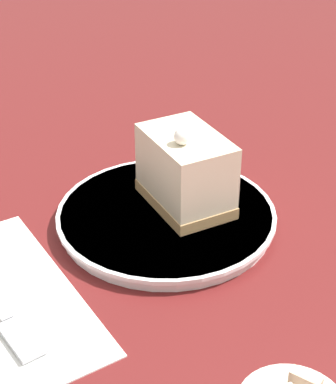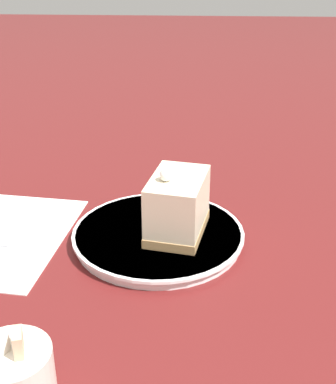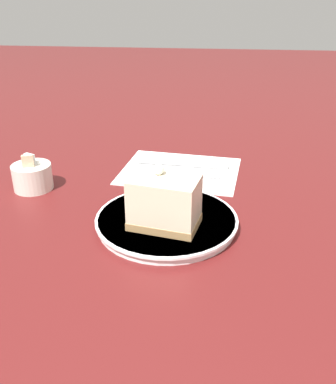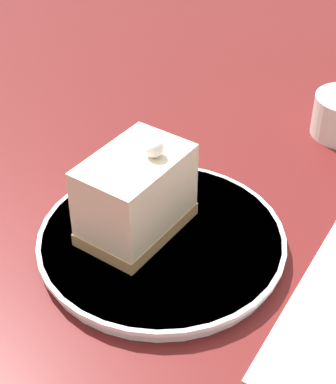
{
  "view_description": "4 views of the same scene",
  "coord_description": "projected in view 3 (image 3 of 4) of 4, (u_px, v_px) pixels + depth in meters",
  "views": [
    {
      "loc": [
        0.3,
        0.44,
        0.37
      ],
      "look_at": [
        -0.02,
        0.04,
        0.05
      ],
      "focal_mm": 60.0,
      "sensor_mm": 36.0,
      "label": 1
    },
    {
      "loc": [
        -0.08,
        0.62,
        0.36
      ],
      "look_at": [
        -0.04,
        0.01,
        0.06
      ],
      "focal_mm": 50.0,
      "sensor_mm": 36.0,
      "label": 2
    },
    {
      "loc": [
        -0.6,
        -0.04,
        0.34
      ],
      "look_at": [
        -0.05,
        0.02,
        0.07
      ],
      "focal_mm": 40.0,
      "sensor_mm": 36.0,
      "label": 3
    },
    {
      "loc": [
        0.15,
        -0.36,
        0.39
      ],
      "look_at": [
        -0.03,
        0.03,
        0.06
      ],
      "focal_mm": 60.0,
      "sensor_mm": 36.0,
      "label": 4
    }
  ],
  "objects": [
    {
      "name": "knife",
      "position": [
        191.0,
        165.0,
        0.88
      ],
      "size": [
        0.02,
        0.19,
        0.0
      ],
      "rotation": [
        0.0,
        0.0,
        -0.04
      ],
      "color": "#B2B2B7",
      "rests_on": "napkin"
    },
    {
      "name": "fork",
      "position": [
        170.0,
        174.0,
        0.84
      ],
      "size": [
        0.02,
        0.16,
        0.0
      ],
      "rotation": [
        0.0,
        0.0,
        -0.04
      ],
      "color": "#B2B2B7",
      "rests_on": "napkin"
    },
    {
      "name": "ground_plane",
      "position": [
        184.0,
        217.0,
        0.69
      ],
      "size": [
        4.0,
        4.0,
        0.0
      ],
      "primitive_type": "plane",
      "color": "#5B1919"
    },
    {
      "name": "napkin",
      "position": [
        180.0,
        171.0,
        0.86
      ],
      "size": [
        0.21,
        0.25,
        0.0
      ],
      "rotation": [
        0.0,
        0.0,
        -0.11
      ],
      "color": "white",
      "rests_on": "ground_plane"
    },
    {
      "name": "plate",
      "position": [
        167.0,
        221.0,
        0.66
      ],
      "size": [
        0.22,
        0.22,
        0.02
      ],
      "color": "white",
      "rests_on": "ground_plane"
    },
    {
      "name": "cake_slice",
      "position": [
        164.0,
        202.0,
        0.62
      ],
      "size": [
        0.08,
        0.11,
        0.09
      ],
      "rotation": [
        0.0,
        0.0,
        -0.19
      ],
      "color": "#AD8451",
      "rests_on": "plate"
    },
    {
      "name": "sugar_bowl",
      "position": [
        32.0,
        176.0,
        0.78
      ],
      "size": [
        0.07,
        0.07,
        0.07
      ],
      "color": "silver",
      "rests_on": "ground_plane"
    }
  ]
}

